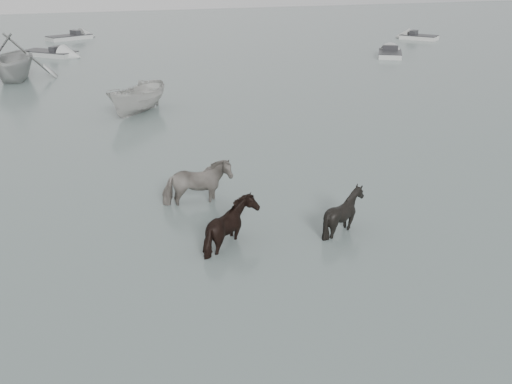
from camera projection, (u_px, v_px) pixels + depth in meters
ground at (249, 249)px, 14.41m from camera, size 140.00×140.00×0.00m
pony_pinto at (197, 178)px, 16.67m from camera, size 2.05×0.99×1.70m
pony_dark at (232, 217)px, 14.26m from camera, size 1.82×1.95×1.59m
pony_black at (344, 206)px, 15.09m from camera, size 1.58×1.48×1.46m
rowboat_trail at (12, 55)px, 33.53m from camera, size 5.32×6.00×2.92m
boat_small at (138, 97)px, 26.53m from camera, size 3.75×3.91×1.52m
skiff_port at (390, 52)px, 41.83m from camera, size 3.51×4.49×0.75m
skiff_mid at (49, 51)px, 42.11m from camera, size 5.35×5.04×0.75m
skiff_star at (419, 35)px, 50.59m from camera, size 4.01×4.36×0.75m
skiff_far at (69, 35)px, 50.51m from camera, size 5.42×3.78×0.75m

